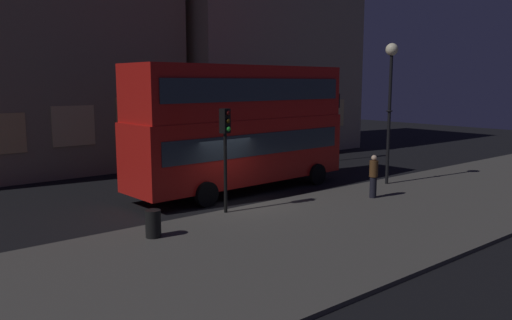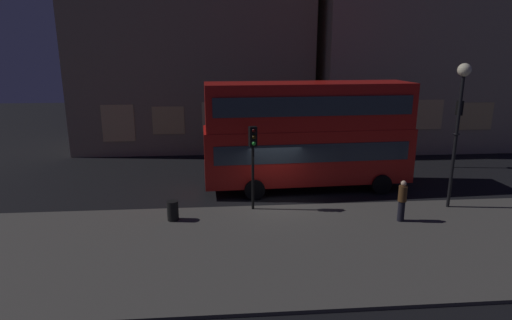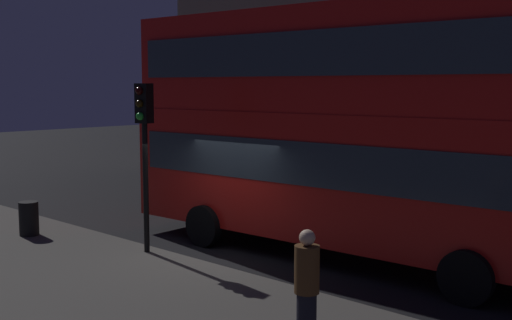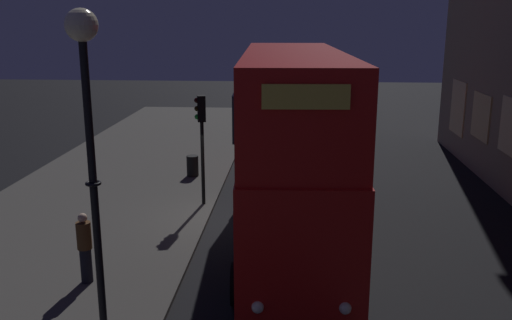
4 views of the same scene
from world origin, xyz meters
The scene contains 7 objects.
ground_plane centered at (0.00, 0.00, 0.00)m, with size 80.00×80.00×0.00m, color black.
sidewalk_slab centered at (0.00, -4.64, 0.06)m, with size 44.00×7.95×0.12m, color #4C4944.
double_decker_bus centered at (1.79, 1.94, 2.99)m, with size 10.50×3.26×5.38m.
traffic_light_near_kerb centered at (-1.17, -1.05, 2.77)m, with size 0.37×0.39×3.68m.
street_lamp centered at (7.52, -1.49, 4.82)m, with size 0.55×0.55×6.27m.
pedestrian centered at (4.75, -2.87, 1.01)m, with size 0.34×0.34×1.72m.
litter_bin centered at (-4.54, -2.02, 0.53)m, with size 0.47×0.47×0.83m, color black.
Camera 4 is at (16.63, 1.99, 6.22)m, focal length 39.20 mm.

